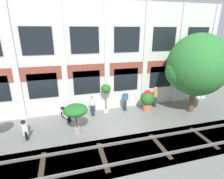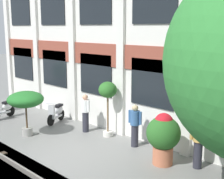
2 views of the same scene
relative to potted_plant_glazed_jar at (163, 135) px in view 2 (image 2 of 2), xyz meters
name	(u,v)px [view 2 (image 2 of 2)]	position (x,y,z in m)	size (l,w,h in m)	color
ground_plane	(68,153)	(-2.80, -1.53, -0.95)	(80.00, 80.00, 0.00)	slate
apartment_facade	(126,37)	(-2.80, 1.36, 2.87)	(18.03, 0.64, 7.67)	silver
potted_plant_glazed_jar	(163,135)	(0.00, 0.00, 0.00)	(1.06, 1.06, 1.64)	#B76647
potted_plant_terracotta_small	(108,94)	(-3.01, 0.57, 0.74)	(0.70, 0.70, 2.17)	beige
potted_plant_low_pan	(26,101)	(-5.32, -1.60, 0.46)	(1.39, 1.39, 1.77)	gray
scooter_near_curb	(4,109)	(-8.24, -1.09, -0.51)	(0.64, 1.35, 0.98)	black
scooter_second_parked	(57,113)	(-5.95, 0.26, -0.51)	(0.75, 1.29, 0.98)	black
resident_by_doorway	(85,112)	(-4.05, 0.33, -0.12)	(0.53, 0.34, 1.55)	#282833
resident_watching_tracks	(135,124)	(-1.57, 0.51, -0.13)	(0.52, 0.34, 1.53)	#282833
resident_near_plants	(199,140)	(0.91, 0.51, -0.05)	(0.42, 0.39, 1.67)	#282833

